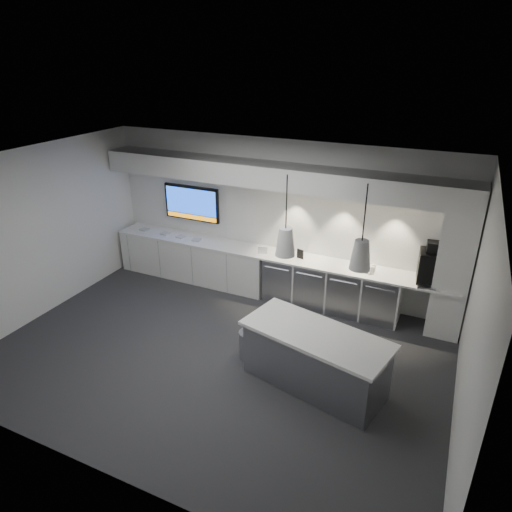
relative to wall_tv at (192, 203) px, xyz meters
The scene contains 28 objects.
floor 3.47m from the wall_tv, 52.18° to the right, with size 7.00×7.00×0.00m, color #2C2D2F.
ceiling 3.42m from the wall_tv, 52.18° to the right, with size 7.00×7.00×0.00m, color black.
wall_back 1.90m from the wall_tv, ahead, with size 7.00×7.00×0.00m, color white.
wall_front 5.30m from the wall_tv, 68.99° to the right, with size 7.00×7.00×0.00m, color white.
wall_left 2.92m from the wall_tv, 123.17° to the right, with size 7.00×7.00×0.00m, color white.
wall_right 5.93m from the wall_tv, 24.38° to the right, with size 7.00×7.00×0.00m, color white.
back_counter 2.04m from the wall_tv, ahead, with size 6.80×0.65×0.04m, color white.
left_base_cabinets 1.17m from the wall_tv, 61.19° to the right, with size 3.30×0.63×0.86m, color white.
fridge_unit_a 2.45m from the wall_tv, ahead, with size 0.60×0.61×0.85m, color #9A9DA3.
fridge_unit_b 3.01m from the wall_tv, ahead, with size 0.60×0.61×0.85m, color #9A9DA3.
fridge_unit_c 3.60m from the wall_tv, ahead, with size 0.60×0.61×0.85m, color #9A9DA3.
fridge_unit_d 4.21m from the wall_tv, ahead, with size 0.60×0.61×0.85m, color #9A9DA3.
backsplash 3.10m from the wall_tv, ahead, with size 4.60×0.03×1.30m, color white.
soffit 2.09m from the wall_tv, ahead, with size 6.90×0.60×0.40m, color white.
column 5.11m from the wall_tv, ahead, with size 0.55×0.55×2.60m, color white.
wall_tv is the anchor object (origin of this frame).
island 4.44m from the wall_tv, 35.12° to the right, with size 2.22×1.34×0.88m.
bin 3.55m from the wall_tv, 43.53° to the right, with size 0.32×0.32×0.45m, color #9A9DA3.
coffee_machine 4.77m from the wall_tv, ahead, with size 0.44×0.59×0.71m.
sign_black 2.57m from the wall_tv, ahead, with size 0.14×0.02×0.18m, color black.
sign_white 1.91m from the wall_tv, 12.08° to the right, with size 0.18×0.02×0.14m, color white.
cup_cluster 3.86m from the wall_tv, ahead, with size 0.17×0.17×0.14m, color silver, non-canonical shape.
tray_a 1.27m from the wall_tv, 164.55° to the right, with size 0.16×0.16×0.03m, color #B0B0B0.
tray_b 0.88m from the wall_tv, 149.21° to the right, with size 0.16×0.16×0.03m, color #B0B0B0.
tray_c 0.73m from the wall_tv, 109.12° to the right, with size 0.16×0.16×0.03m, color #B0B0B0.
tray_d 0.78m from the wall_tv, 49.91° to the right, with size 0.16×0.16×0.03m, color #B0B0B0.
pendant_left 3.95m from the wall_tv, 39.28° to the right, with size 0.26×0.26×1.08m.
pendant_right 4.75m from the wall_tv, 31.67° to the right, with size 0.26×0.26×1.08m.
Camera 1 is at (3.08, -5.17, 4.42)m, focal length 32.00 mm.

